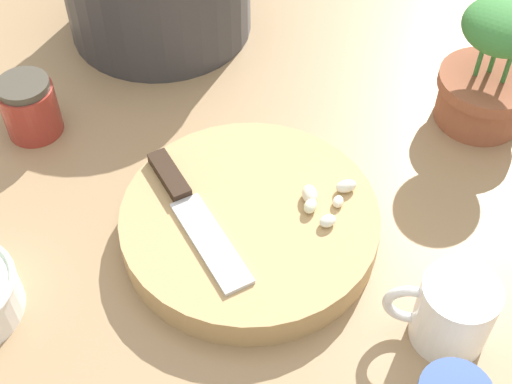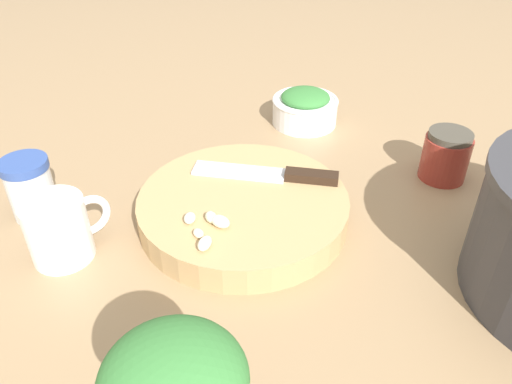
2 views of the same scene
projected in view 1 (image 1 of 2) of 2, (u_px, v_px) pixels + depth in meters
name	position (u px, v px, depth m)	size (l,w,h in m)	color
ground_plane	(279.00, 215.00, 0.83)	(5.00, 5.00, 0.00)	#997A56
cutting_board	(250.00, 224.00, 0.79)	(0.29, 0.29, 0.04)	tan
chef_knife	(190.00, 208.00, 0.78)	(0.16, 0.17, 0.01)	black
garlic_cloves	(324.00, 200.00, 0.78)	(0.06, 0.08, 0.02)	#F0E2C4
coffee_mug	(451.00, 312.00, 0.69)	(0.11, 0.08, 0.08)	white
honey_jar	(30.00, 107.00, 0.89)	(0.07, 0.07, 0.08)	#9E3328
potted_herb	(490.00, 72.00, 0.88)	(0.12, 0.12, 0.17)	#935138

